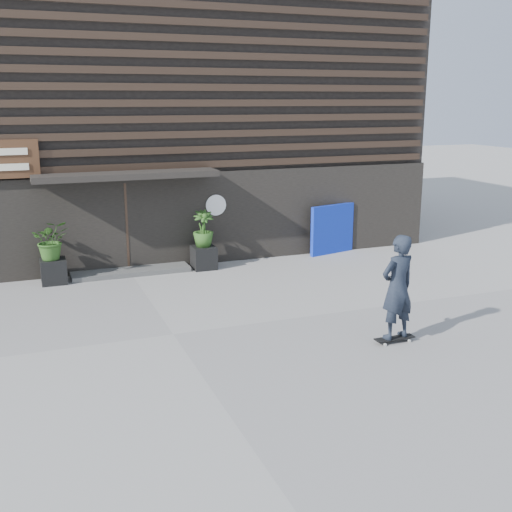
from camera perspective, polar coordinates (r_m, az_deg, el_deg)
name	(u,v)px	position (r m, az deg, el deg)	size (l,w,h in m)	color
ground	(173,334)	(12.16, -7.55, -7.08)	(80.00, 80.00, 0.00)	gray
entrance_step	(131,271)	(16.44, -11.32, -1.37)	(3.00, 0.80, 0.12)	#454543
planter_pot_left	(54,271)	(16.00, -17.95, -1.33)	(0.60, 0.60, 0.60)	black
bamboo_left	(51,240)	(15.82, -18.17, 1.40)	(0.86, 0.75, 0.96)	#2D591E
planter_pot_right	(204,258)	(16.59, -4.78, -0.14)	(0.60, 0.60, 0.60)	black
bamboo_right	(203,229)	(16.42, -4.83, 2.50)	(0.54, 0.54, 0.96)	#2D591E
blue_tarp	(332,229)	(18.22, 6.96, 2.43)	(1.52, 0.12, 1.43)	#0D26B5
building	(96,111)	(21.18, -14.41, 12.66)	(18.00, 11.00, 8.00)	black
skateboarder	(397,287)	(11.61, 12.77, -2.82)	(0.78, 0.58, 2.04)	black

